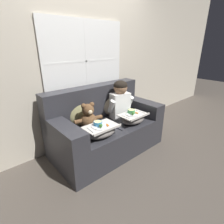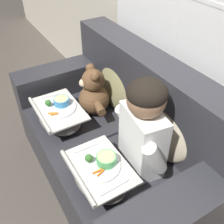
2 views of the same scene
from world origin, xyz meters
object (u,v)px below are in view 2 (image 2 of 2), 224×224
Objects in this scene: throw_pillow_behind_teddy at (116,82)px; teddy_bear at (93,94)px; lap_tray_child at (100,173)px; lap_tray_teddy at (59,115)px; couch at (117,143)px; throw_pillow_behind_child at (168,128)px; child_figure at (144,123)px.

throw_pillow_behind_teddy is 1.04× the size of teddy_bear.
lap_tray_child is 0.60m from lap_tray_teddy.
lap_tray_child and lap_tray_teddy have the same top height.
teddy_bear is (-0.00, -0.20, -0.04)m from throw_pillow_behind_teddy.
couch reaches higher than throw_pillow_behind_child.
throw_pillow_behind_child is 0.60m from throw_pillow_behind_teddy.
child_figure reaches higher than throw_pillow_behind_teddy.
lap_tray_child is 0.95× the size of lap_tray_teddy.
child_figure is 0.62m from teddy_bear.
throw_pillow_behind_child is 0.73× the size of child_figure.
throw_pillow_behind_teddy is 0.71× the size of child_figure.
child_figure reaches higher than lap_tray_teddy.
throw_pillow_behind_teddy is 1.04× the size of lap_tray_child.
throw_pillow_behind_teddy is at bearing 180.00° from throw_pillow_behind_child.
couch is at bearing 134.93° from lap_tray_child.
throw_pillow_behind_child is at bearing 18.25° from teddy_bear.
lap_tray_child is at bearing -90.01° from child_figure.
child_figure is 0.70m from lap_tray_teddy.
throw_pillow_behind_teddy is 1.00× the size of lap_tray_teddy.
throw_pillow_behind_child is (0.30, 0.17, 0.29)m from couch.
throw_pillow_behind_teddy is at bearing 162.06° from child_figure.
teddy_bear reaches higher than lap_tray_teddy.
teddy_bear is 0.96× the size of lap_tray_teddy.
lap_tray_teddy is at bearing -90.13° from throw_pillow_behind_teddy.
throw_pillow_behind_child is at bearing 89.98° from lap_tray_child.
couch is at bearing -150.26° from throw_pillow_behind_child.
throw_pillow_behind_teddy is at bearing 89.70° from teddy_bear.
throw_pillow_behind_child reaches higher than lap_tray_teddy.
child_figure is 1.46× the size of teddy_bear.
lap_tray_teddy is (-0.30, -0.30, 0.17)m from couch.
teddy_bear is (-0.60, -0.20, -0.04)m from throw_pillow_behind_child.
child_figure is at bearing -90.04° from throw_pillow_behind_child.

